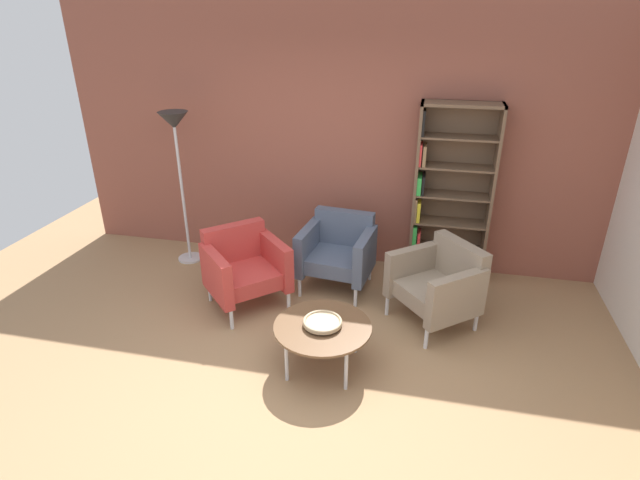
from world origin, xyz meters
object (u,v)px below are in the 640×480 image
object	(u,v)px
armchair_by_bookshelf	(439,283)
decorative_bowl	(323,322)
armchair_near_window	(244,266)
armchair_spare_guest	(338,250)
floor_lamp_torchiere	(176,139)
bookshelf_tall	(447,196)
coffee_table_low	(323,329)

from	to	relation	value
armchair_by_bookshelf	decorative_bowl	bearing A→B (deg)	-86.24
armchair_by_bookshelf	armchair_near_window	distance (m)	1.89
armchair_by_bookshelf	armchair_near_window	size ratio (longest dim) A/B	1.00
armchair_spare_guest	armchair_by_bookshelf	size ratio (longest dim) A/B	0.83
armchair_spare_guest	armchair_near_window	bearing A→B (deg)	-139.60
armchair_near_window	floor_lamp_torchiere	world-z (taller)	floor_lamp_torchiere
decorative_bowl	armchair_by_bookshelf	world-z (taller)	armchair_by_bookshelf
armchair_by_bookshelf	armchair_near_window	xyz separation A→B (m)	(-1.88, -0.09, 0.00)
armchair_spare_guest	bookshelf_tall	bearing A→B (deg)	31.92
armchair_near_window	floor_lamp_torchiere	size ratio (longest dim) A/B	0.55
decorative_bowl	armchair_spare_guest	size ratio (longest dim) A/B	0.41
coffee_table_low	decorative_bowl	size ratio (longest dim) A/B	2.50
armchair_by_bookshelf	armchair_spare_guest	bearing A→B (deg)	-154.50
decorative_bowl	bookshelf_tall	bearing A→B (deg)	63.17
bookshelf_tall	coffee_table_low	size ratio (longest dim) A/B	2.37
coffee_table_low	decorative_bowl	distance (m)	0.06
decorative_bowl	armchair_spare_guest	world-z (taller)	armchair_spare_guest
bookshelf_tall	decorative_bowl	bearing A→B (deg)	-116.83
bookshelf_tall	armchair_spare_guest	size ratio (longest dim) A/B	2.41
coffee_table_low	floor_lamp_torchiere	bearing A→B (deg)	141.35
bookshelf_tall	armchair_spare_guest	bearing A→B (deg)	-154.77
armchair_by_bookshelf	floor_lamp_torchiere	world-z (taller)	floor_lamp_torchiere
bookshelf_tall	floor_lamp_torchiere	size ratio (longest dim) A/B	1.09
bookshelf_tall	coffee_table_low	world-z (taller)	bookshelf_tall
armchair_near_window	coffee_table_low	bearing A→B (deg)	-83.25
armchair_spare_guest	armchair_by_bookshelf	distance (m)	1.15
armchair_near_window	floor_lamp_torchiere	xyz separation A→B (m)	(-1.00, 0.78, 1.03)
bookshelf_tall	armchair_near_window	xyz separation A→B (m)	(-1.91, -1.06, -0.51)
bookshelf_tall	armchair_by_bookshelf	distance (m)	1.10
bookshelf_tall	armchair_by_bookshelf	size ratio (longest dim) A/B	2.00
coffee_table_low	floor_lamp_torchiere	world-z (taller)	floor_lamp_torchiere
decorative_bowl	floor_lamp_torchiere	world-z (taller)	floor_lamp_torchiere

